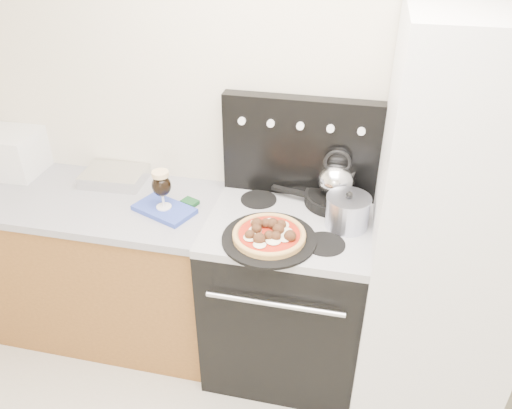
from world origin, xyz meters
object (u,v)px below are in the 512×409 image
(oven_mitt, at_px, (164,209))
(fridge, at_px, (448,238))
(base_cabinet, at_px, (94,266))
(toaster_oven, at_px, (6,152))
(skillet, at_px, (334,199))
(stove_body, at_px, (286,297))
(tea_kettle, at_px, (336,176))
(stock_pot, at_px, (347,213))
(beer_glass, at_px, (162,190))
(pizza, at_px, (269,233))
(pizza_pan, at_px, (269,239))

(oven_mitt, bearing_deg, fridge, -0.01)
(base_cabinet, xyz_separation_m, toaster_oven, (-0.50, 0.16, 0.59))
(fridge, height_order, skillet, fridge)
(stove_body, height_order, oven_mitt, oven_mitt)
(skillet, height_order, tea_kettle, tea_kettle)
(toaster_oven, height_order, skillet, toaster_oven)
(stove_body, distance_m, toaster_oven, 1.72)
(fridge, bearing_deg, stock_pot, 174.58)
(tea_kettle, relative_size, stock_pot, 1.02)
(beer_glass, distance_m, pizza, 0.57)
(pizza, distance_m, tea_kettle, 0.46)
(pizza_pan, bearing_deg, base_cabinet, 169.28)
(fridge, height_order, stock_pot, fridge)
(stove_body, height_order, fridge, fridge)
(oven_mitt, distance_m, skillet, 0.83)
(fridge, height_order, tea_kettle, fridge)
(pizza, bearing_deg, toaster_oven, 166.92)
(fridge, xyz_separation_m, beer_glass, (-1.31, 0.00, 0.07))
(skillet, bearing_deg, stock_pot, -68.42)
(pizza, relative_size, skillet, 1.11)
(pizza, bearing_deg, pizza_pan, 0.00)
(beer_glass, height_order, pizza_pan, beer_glass)
(base_cabinet, distance_m, toaster_oven, 0.79)
(base_cabinet, height_order, toaster_oven, toaster_oven)
(oven_mitt, height_order, pizza, pizza)
(skillet, relative_size, tea_kettle, 1.46)
(tea_kettle, xyz_separation_m, stock_pot, (0.07, -0.18, -0.08))
(stove_body, xyz_separation_m, oven_mitt, (-0.61, -0.02, 0.47))
(pizza_pan, bearing_deg, toaster_oven, 166.92)
(base_cabinet, height_order, oven_mitt, oven_mitt)
(pizza, xyz_separation_m, skillet, (0.25, 0.37, -0.01))
(base_cabinet, xyz_separation_m, beer_glass, (0.49, -0.05, 0.59))
(pizza_pan, relative_size, pizza, 1.30)
(skillet, bearing_deg, pizza, -123.91)
(tea_kettle, bearing_deg, beer_glass, -174.30)
(oven_mitt, xyz_separation_m, skillet, (0.80, 0.23, 0.03))
(toaster_oven, height_order, stock_pot, toaster_oven)
(base_cabinet, height_order, stove_body, stove_body)
(stock_pot, bearing_deg, tea_kettle, 111.58)
(pizza, height_order, skillet, pizza)
(fridge, distance_m, oven_mitt, 1.31)
(beer_glass, xyz_separation_m, pizza, (0.55, -0.15, -0.07))
(pizza_pan, relative_size, stock_pot, 2.15)
(base_cabinet, distance_m, stove_body, 1.11)
(stove_body, height_order, skillet, skillet)
(stove_body, distance_m, stock_pot, 0.61)
(oven_mitt, distance_m, pizza, 0.57)
(stock_pot, bearing_deg, beer_glass, -177.28)
(beer_glass, bearing_deg, stove_body, 2.32)
(toaster_oven, distance_m, pizza_pan, 1.59)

